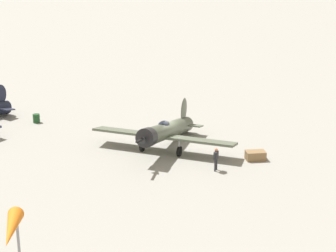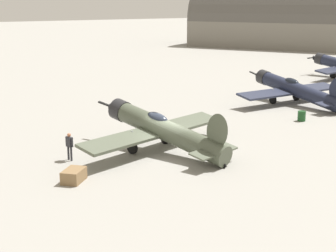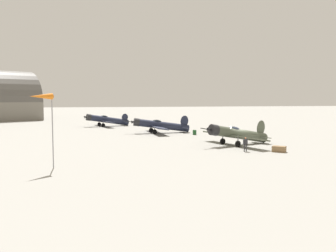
{
  "view_description": "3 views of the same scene",
  "coord_description": "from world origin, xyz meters",
  "px_view_note": "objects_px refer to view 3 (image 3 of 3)",
  "views": [
    {
      "loc": [
        32.96,
        26.8,
        15.09
      ],
      "look_at": [
        0.0,
        0.0,
        1.8
      ],
      "focal_mm": 59.39,
      "sensor_mm": 36.0,
      "label": 1
    },
    {
      "loc": [
        -27.22,
        15.67,
        9.57
      ],
      "look_at": [
        0.0,
        0.0,
        1.8
      ],
      "focal_mm": 55.18,
      "sensor_mm": 36.0,
      "label": 2
    },
    {
      "loc": [
        18.95,
        44.96,
        6.32
      ],
      "look_at": [
        7.11,
        -13.49,
        1.6
      ],
      "focal_mm": 38.26,
      "sensor_mm": 36.0,
      "label": 3
    }
  ],
  "objects_px": {
    "ground_crew_mechanic": "(245,143)",
    "equipment_crate": "(279,149)",
    "airplane_mid_apron": "(160,125)",
    "airplane_foreground": "(237,134)",
    "fuel_drum": "(195,132)",
    "airplane_far_line": "(106,120)",
    "windsock_mast": "(42,99)"
  },
  "relations": [
    {
      "from": "equipment_crate",
      "to": "ground_crew_mechanic",
      "type": "bearing_deg",
      "value": -16.45
    },
    {
      "from": "airplane_foreground",
      "to": "airplane_mid_apron",
      "type": "bearing_deg",
      "value": -86.37
    },
    {
      "from": "airplane_foreground",
      "to": "airplane_mid_apron",
      "type": "distance_m",
      "value": 19.57
    },
    {
      "from": "airplane_mid_apron",
      "to": "windsock_mast",
      "type": "relative_size",
      "value": 1.78
    },
    {
      "from": "fuel_drum",
      "to": "windsock_mast",
      "type": "distance_m",
      "value": 34.15
    },
    {
      "from": "airplane_mid_apron",
      "to": "equipment_crate",
      "type": "bearing_deg",
      "value": 108.3
    },
    {
      "from": "ground_crew_mechanic",
      "to": "windsock_mast",
      "type": "height_order",
      "value": "windsock_mast"
    },
    {
      "from": "airplane_foreground",
      "to": "equipment_crate",
      "type": "relative_size",
      "value": 6.78
    },
    {
      "from": "airplane_foreground",
      "to": "ground_crew_mechanic",
      "type": "relative_size",
      "value": 6.81
    },
    {
      "from": "airplane_far_line",
      "to": "ground_crew_mechanic",
      "type": "distance_m",
      "value": 43.82
    },
    {
      "from": "fuel_drum",
      "to": "airplane_foreground",
      "type": "bearing_deg",
      "value": 97.94
    },
    {
      "from": "fuel_drum",
      "to": "windsock_mast",
      "type": "height_order",
      "value": "windsock_mast"
    },
    {
      "from": "airplane_far_line",
      "to": "ground_crew_mechanic",
      "type": "bearing_deg",
      "value": 94.89
    },
    {
      "from": "airplane_foreground",
      "to": "windsock_mast",
      "type": "distance_m",
      "value": 26.51
    },
    {
      "from": "airplane_mid_apron",
      "to": "fuel_drum",
      "type": "bearing_deg",
      "value": 138.49
    },
    {
      "from": "airplane_mid_apron",
      "to": "airplane_far_line",
      "type": "distance_m",
      "value": 19.48
    },
    {
      "from": "ground_crew_mechanic",
      "to": "equipment_crate",
      "type": "height_order",
      "value": "ground_crew_mechanic"
    },
    {
      "from": "airplane_foreground",
      "to": "equipment_crate",
      "type": "height_order",
      "value": "airplane_foreground"
    },
    {
      "from": "airplane_mid_apron",
      "to": "equipment_crate",
      "type": "relative_size",
      "value": 6.98
    },
    {
      "from": "airplane_foreground",
      "to": "fuel_drum",
      "type": "height_order",
      "value": "airplane_foreground"
    },
    {
      "from": "airplane_foreground",
      "to": "fuel_drum",
      "type": "distance_m",
      "value": 14.12
    },
    {
      "from": "airplane_foreground",
      "to": "windsock_mast",
      "type": "height_order",
      "value": "windsock_mast"
    },
    {
      "from": "airplane_foreground",
      "to": "airplane_mid_apron",
      "type": "relative_size",
      "value": 0.97
    },
    {
      "from": "ground_crew_mechanic",
      "to": "airplane_far_line",
      "type": "bearing_deg",
      "value": -175.0
    },
    {
      "from": "ground_crew_mechanic",
      "to": "fuel_drum",
      "type": "height_order",
      "value": "ground_crew_mechanic"
    },
    {
      "from": "ground_crew_mechanic",
      "to": "equipment_crate",
      "type": "xyz_separation_m",
      "value": [
        -3.73,
        1.1,
        -0.69
      ]
    },
    {
      "from": "airplane_mid_apron",
      "to": "equipment_crate",
      "type": "distance_m",
      "value": 26.84
    },
    {
      "from": "ground_crew_mechanic",
      "to": "windsock_mast",
      "type": "relative_size",
      "value": 0.25
    },
    {
      "from": "windsock_mast",
      "to": "airplane_mid_apron",
      "type": "bearing_deg",
      "value": -117.33
    },
    {
      "from": "airplane_far_line",
      "to": "windsock_mast",
      "type": "bearing_deg",
      "value": 66.87
    },
    {
      "from": "airplane_foreground",
      "to": "ground_crew_mechanic",
      "type": "xyz_separation_m",
      "value": [
        1.28,
        5.72,
        -0.47
      ]
    },
    {
      "from": "airplane_foreground",
      "to": "windsock_mast",
      "type": "relative_size",
      "value": 1.73
    }
  ]
}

